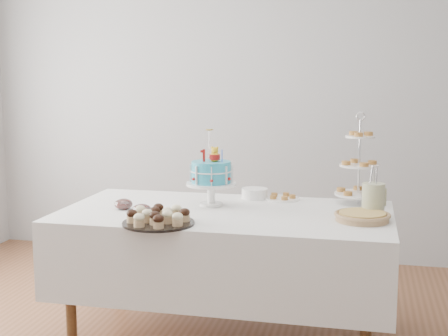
% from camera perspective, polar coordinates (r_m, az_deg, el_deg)
% --- Properties ---
extents(walls, '(5.04, 4.04, 2.70)m').
position_cam_1_polar(walls, '(3.28, -1.02, 4.87)').
color(walls, '#ABAEB1').
rests_on(walls, floor).
extents(table, '(1.92, 1.02, 0.77)m').
position_cam_1_polar(table, '(3.71, 0.14, -7.36)').
color(table, silver).
rests_on(table, floor).
extents(birthday_cake, '(0.30, 0.30, 0.46)m').
position_cam_1_polar(birthday_cake, '(3.78, -1.18, -1.58)').
color(birthday_cake, white).
rests_on(birthday_cake, table).
extents(cupcake_tray, '(0.39, 0.39, 0.09)m').
position_cam_1_polar(cupcake_tray, '(3.34, -6.02, -4.42)').
color(cupcake_tray, black).
rests_on(cupcake_tray, table).
extents(pie, '(0.31, 0.31, 0.05)m').
position_cam_1_polar(pie, '(3.48, 12.53, -4.31)').
color(pie, tan).
rests_on(pie, table).
extents(tiered_stand, '(0.29, 0.29, 0.57)m').
position_cam_1_polar(tiered_stand, '(3.89, 12.25, 0.18)').
color(tiered_stand, silver).
rests_on(tiered_stand, table).
extents(plate_stack, '(0.17, 0.17, 0.06)m').
position_cam_1_polar(plate_stack, '(4.01, 2.81, -2.34)').
color(plate_stack, white).
rests_on(plate_stack, table).
extents(pastry_plate, '(0.23, 0.23, 0.03)m').
position_cam_1_polar(pastry_plate, '(3.99, 5.33, -2.69)').
color(pastry_plate, white).
rests_on(pastry_plate, table).
extents(jam_bowl_a, '(0.11, 0.11, 0.06)m').
position_cam_1_polar(jam_bowl_a, '(3.74, -9.17, -3.30)').
color(jam_bowl_a, silver).
rests_on(jam_bowl_a, table).
extents(jam_bowl_b, '(0.11, 0.11, 0.07)m').
position_cam_1_polar(jam_bowl_b, '(3.57, -7.52, -3.82)').
color(jam_bowl_b, silver).
rests_on(jam_bowl_b, table).
extents(utensil_pitcher, '(0.14, 0.13, 0.28)m').
position_cam_1_polar(utensil_pitcher, '(3.61, 13.50, -2.70)').
color(utensil_pitcher, beige).
rests_on(utensil_pitcher, table).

